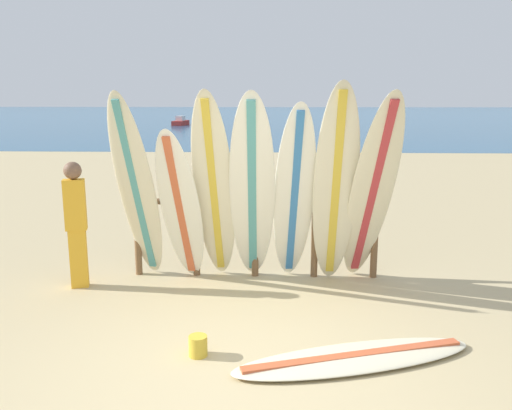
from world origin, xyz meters
name	(u,v)px	position (x,y,z in m)	size (l,w,h in m)	color
ground_plane	(237,373)	(0.00, 0.00, 0.00)	(120.00, 120.00, 0.00)	tan
ocean_water	(274,115)	(0.00, 58.00, 0.00)	(120.00, 80.00, 0.01)	#1E5984
surfboard_rack	(255,224)	(0.06, 2.56, 0.71)	(3.24, 0.09, 1.16)	brown
surfboard_leaning_far_left	(137,190)	(-1.40, 2.21, 1.22)	(0.65, 1.07, 2.45)	beige
surfboard_leaning_left	(180,208)	(-0.85, 2.15, 1.01)	(0.67, 0.97, 2.02)	white
surfboard_leaning_center_left	(214,191)	(-0.43, 2.14, 1.23)	(0.56, 1.16, 2.46)	beige
surfboard_leaning_center	(252,192)	(0.04, 2.11, 1.22)	(0.59, 1.17, 2.45)	white
surfboard_leaning_center_right	(294,196)	(0.55, 2.21, 1.16)	(0.60, 1.02, 2.32)	white
surfboard_leaning_right	(335,188)	(1.05, 2.13, 1.28)	(0.56, 0.91, 2.56)	beige
surfboard_leaning_far_right	(372,192)	(1.49, 2.15, 1.23)	(0.78, 1.27, 2.46)	beige
surfboard_lying_on_sand	(355,358)	(1.06, 0.25, 0.04)	(2.38, 1.23, 0.08)	beige
beachgoer_standing	(76,219)	(-2.13, 2.06, 0.87)	(0.29, 0.22, 1.59)	gold
small_boat_offshore	(181,122)	(-7.24, 37.78, 0.26)	(1.07, 2.34, 0.71)	#B22D28
sand_bucket	(198,346)	(-0.38, 0.30, 0.10)	(0.18, 0.18, 0.20)	gold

